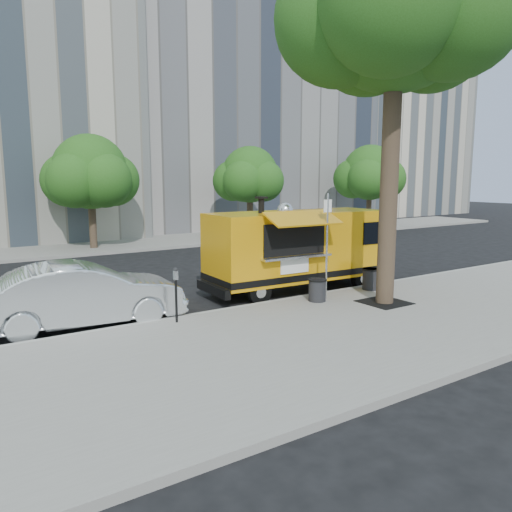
{
  "coord_description": "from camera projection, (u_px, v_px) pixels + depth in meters",
  "views": [
    {
      "loc": [
        -7.82,
        -12.04,
        3.59
      ],
      "look_at": [
        0.18,
        0.0,
        1.3
      ],
      "focal_mm": 35.0,
      "sensor_mm": 36.0,
      "label": 1
    }
  ],
  "objects": [
    {
      "name": "ground",
      "position": [
        251.0,
        300.0,
        14.74
      ],
      "size": [
        120.0,
        120.0,
        0.0
      ],
      "primitive_type": "plane",
      "color": "black",
      "rests_on": "ground"
    },
    {
      "name": "curb",
      "position": [
        269.0,
        304.0,
        13.96
      ],
      "size": [
        60.0,
        0.14,
        0.16
      ],
      "primitive_type": "cube",
      "color": "#999993",
      "rests_on": "ground"
    },
    {
      "name": "sedan",
      "position": [
        83.0,
        295.0,
        12.02
      ],
      "size": [
        4.87,
        2.03,
        1.57
      ],
      "primitive_type": "imported",
      "rotation": [
        0.0,
        0.0,
        1.49
      ],
      "color": "silver",
      "rests_on": "ground"
    },
    {
      "name": "sidewalk",
      "position": [
        346.0,
        332.0,
        11.43
      ],
      "size": [
        60.0,
        6.0,
        0.15
      ],
      "primitive_type": "cube",
      "color": "gray",
      "rests_on": "ground"
    },
    {
      "name": "building_right",
      "position": [
        372.0,
        132.0,
        49.62
      ],
      "size": [
        16.0,
        12.0,
        16.0
      ],
      "primitive_type": "cube",
      "color": "beige",
      "rests_on": "ground"
    },
    {
      "name": "tree_well",
      "position": [
        384.0,
        302.0,
        13.83
      ],
      "size": [
        1.2,
        1.2,
        0.02
      ],
      "primitive_type": "cube",
      "color": "black",
      "rests_on": "sidewalk"
    },
    {
      "name": "far_tree_c",
      "position": [
        250.0,
        175.0,
        28.73
      ],
      "size": [
        3.24,
        3.24,
        5.21
      ],
      "color": "#33261C",
      "rests_on": "far_sidewalk"
    },
    {
      "name": "food_truck",
      "position": [
        297.0,
        247.0,
        15.66
      ],
      "size": [
        6.18,
        2.93,
        2.99
      ],
      "rotation": [
        0.0,
        0.0,
        -0.04
      ],
      "color": "orange",
      "rests_on": "ground"
    },
    {
      "name": "far_tree_d",
      "position": [
        370.0,
        173.0,
        34.33
      ],
      "size": [
        3.78,
        3.78,
        5.64
      ],
      "color": "#33261C",
      "rests_on": "far_sidewalk"
    },
    {
      "name": "parking_meter",
      "position": [
        176.0,
        288.0,
        11.83
      ],
      "size": [
        0.11,
        0.11,
        1.33
      ],
      "color": "black",
      "rests_on": "sidewalk"
    },
    {
      "name": "far_sidewalk",
      "position": [
        109.0,
        246.0,
        25.83
      ],
      "size": [
        60.0,
        5.0,
        0.15
      ],
      "primitive_type": "cube",
      "color": "gray",
      "rests_on": "ground"
    },
    {
      "name": "far_tree_b",
      "position": [
        90.0,
        172.0,
        24.04
      ],
      "size": [
        3.6,
        3.6,
        5.5
      ],
      "color": "#33261C",
      "rests_on": "far_sidewalk"
    },
    {
      "name": "street_tree",
      "position": [
        397.0,
        0.0,
        12.6
      ],
      "size": [
        4.68,
        4.68,
        10.27
      ],
      "color": "#33261C",
      "rests_on": "sidewalk"
    },
    {
      "name": "building_mid",
      "position": [
        219.0,
        94.0,
        38.65
      ],
      "size": [
        20.0,
        14.0,
        20.0
      ],
      "primitive_type": "cube",
      "color": "gray",
      "rests_on": "ground"
    },
    {
      "name": "sign_post",
      "position": [
        327.0,
        240.0,
        14.02
      ],
      "size": [
        0.28,
        0.06,
        3.0
      ],
      "color": "silver",
      "rests_on": "sidewalk"
    },
    {
      "name": "trash_bin_left",
      "position": [
        317.0,
        289.0,
        13.94
      ],
      "size": [
        0.52,
        0.52,
        0.63
      ],
      "color": "black",
      "rests_on": "sidewalk"
    },
    {
      "name": "trash_bin_right",
      "position": [
        371.0,
        278.0,
        15.4
      ],
      "size": [
        0.54,
        0.54,
        0.65
      ],
      "color": "black",
      "rests_on": "sidewalk"
    }
  ]
}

